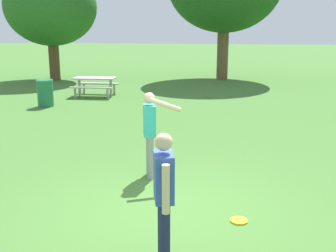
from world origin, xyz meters
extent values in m
plane|color=#447530|center=(0.00, 0.00, 0.00)|extent=(120.00, 120.00, 0.00)
cylinder|color=#1E234C|center=(0.19, -1.54, 0.41)|extent=(0.13, 0.13, 0.82)
cylinder|color=#1E234C|center=(0.13, -1.29, 0.41)|extent=(0.13, 0.13, 0.82)
cube|color=#3856B7|center=(0.16, -1.41, 1.11)|extent=(0.30, 0.42, 0.58)
sphere|color=beige|center=(0.16, -1.41, 1.53)|extent=(0.21, 0.21, 0.21)
cylinder|color=beige|center=(0.22, -1.67, 1.06)|extent=(0.09, 0.09, 0.58)
cylinder|color=beige|center=(0.10, -1.16, 1.06)|extent=(0.09, 0.09, 0.58)
cylinder|color=gray|center=(-0.55, 1.61, 0.41)|extent=(0.13, 0.13, 0.82)
cylinder|color=gray|center=(-0.49, 1.36, 0.41)|extent=(0.13, 0.13, 0.82)
cube|color=#33B2AD|center=(-0.52, 1.48, 1.11)|extent=(0.30, 0.42, 0.58)
sphere|color=beige|center=(-0.52, 1.48, 1.53)|extent=(0.21, 0.21, 0.21)
cylinder|color=beige|center=(-0.58, 1.74, 1.06)|extent=(0.09, 0.09, 0.58)
cylinder|color=beige|center=(-0.20, 1.29, 1.45)|extent=(0.58, 0.22, 0.28)
cylinder|color=yellow|center=(1.12, -0.21, 0.01)|extent=(0.26, 0.26, 0.03)
cube|color=#B2ADA3|center=(-4.39, 10.36, 0.74)|extent=(1.72, 0.80, 0.06)
cube|color=#A49F96|center=(-4.37, 9.78, 0.44)|extent=(1.71, 0.30, 0.05)
cube|color=#A49F96|center=(-4.40, 10.94, 0.44)|extent=(1.71, 0.30, 0.05)
cylinder|color=#A49F96|center=(-5.05, 10.34, 0.35)|extent=(0.11, 0.11, 0.71)
cylinder|color=#A49F96|center=(-5.03, 9.76, 0.21)|extent=(0.09, 0.09, 0.41)
cylinder|color=#A49F96|center=(-5.06, 10.92, 0.21)|extent=(0.09, 0.09, 0.41)
cylinder|color=#A49F96|center=(-3.72, 10.37, 0.35)|extent=(0.11, 0.11, 0.71)
cylinder|color=#A49F96|center=(-3.71, 9.79, 0.21)|extent=(0.09, 0.09, 0.41)
cylinder|color=#A49F96|center=(-3.74, 10.95, 0.21)|extent=(0.09, 0.09, 0.41)
cylinder|color=#237047|center=(-5.48, 7.97, 0.45)|extent=(0.56, 0.56, 0.90)
cylinder|color=#2E8657|center=(-5.48, 7.97, 0.93)|extent=(0.59, 0.59, 0.06)
cylinder|color=brown|center=(-8.07, 15.08, 1.25)|extent=(0.55, 0.55, 2.49)
ellipsoid|color=#286023|center=(-8.07, 15.08, 3.78)|extent=(4.69, 4.69, 3.99)
cylinder|color=brown|center=(0.76, 16.60, 1.67)|extent=(0.60, 0.60, 3.35)
camera|label=1|loc=(0.82, -5.93, 2.84)|focal=44.12mm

